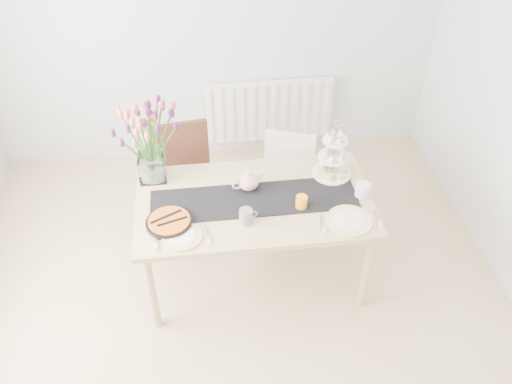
{
  "coord_description": "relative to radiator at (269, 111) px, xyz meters",
  "views": [
    {
      "loc": [
        -0.16,
        -2.12,
        3.18
      ],
      "look_at": [
        0.17,
        0.56,
        0.86
      ],
      "focal_mm": 38.0,
      "sensor_mm": 36.0,
      "label": 1
    }
  ],
  "objects": [
    {
      "name": "table_runner",
      "position": [
        -0.33,
        -1.58,
        0.3
      ],
      "size": [
        1.4,
        0.35,
        0.01
      ],
      "primitive_type": "cube",
      "color": "black",
      "rests_on": "dining_table"
    },
    {
      "name": "dining_table",
      "position": [
        -0.33,
        -1.58,
        0.22
      ],
      "size": [
        1.6,
        0.9,
        0.75
      ],
      "color": "tan",
      "rests_on": "ground"
    },
    {
      "name": "chair_white",
      "position": [
        -0.0,
        -1.01,
        0.02
      ],
      "size": [
        0.51,
        0.51,
        0.81
      ],
      "rotation": [
        0.0,
        0.0,
        -0.34
      ],
      "color": "silver",
      "rests_on": "ground"
    },
    {
      "name": "plate_left",
      "position": [
        -0.82,
        -1.88,
        0.31
      ],
      "size": [
        0.3,
        0.3,
        0.01
      ],
      "primitive_type": "cylinder",
      "rotation": [
        0.0,
        0.0,
        0.2
      ],
      "color": "white",
      "rests_on": "dining_table"
    },
    {
      "name": "tulip_vase",
      "position": [
        -1.01,
        -1.25,
        0.68
      ],
      "size": [
        0.68,
        0.68,
        0.58
      ],
      "rotation": [
        0.0,
        0.0,
        0.01
      ],
      "color": "silver",
      "rests_on": "dining_table"
    },
    {
      "name": "plate_right",
      "position": [
        0.25,
        -1.87,
        0.31
      ],
      "size": [
        0.34,
        0.34,
        0.02
      ],
      "primitive_type": "cylinder",
      "rotation": [
        0.0,
        0.0,
        -0.14
      ],
      "color": "white",
      "rests_on": "dining_table"
    },
    {
      "name": "tart_tin",
      "position": [
        -0.9,
        -1.74,
        0.32
      ],
      "size": [
        0.3,
        0.3,
        0.04
      ],
      "rotation": [
        0.0,
        0.0,
        0.04
      ],
      "color": "black",
      "rests_on": "dining_table"
    },
    {
      "name": "cream_jug",
      "position": [
        0.4,
        -1.63,
        0.35
      ],
      "size": [
        0.13,
        0.13,
        0.1
      ],
      "primitive_type": "cylinder",
      "rotation": [
        0.0,
        0.0,
        0.38
      ],
      "color": "silver",
      "rests_on": "dining_table"
    },
    {
      "name": "mug_orange",
      "position": [
        -0.03,
        -1.69,
        0.35
      ],
      "size": [
        0.11,
        0.11,
        0.09
      ],
      "primitive_type": "cylinder",
      "rotation": [
        0.0,
        0.0,
        0.9
      ],
      "color": "orange",
      "rests_on": "dining_table"
    },
    {
      "name": "radiator",
      "position": [
        0.0,
        0.0,
        0.0
      ],
      "size": [
        1.2,
        0.08,
        0.6
      ],
      "primitive_type": "cube",
      "color": "white",
      "rests_on": "room_shell"
    },
    {
      "name": "teapot",
      "position": [
        -0.36,
        -1.46,
        0.37
      ],
      "size": [
        0.27,
        0.24,
        0.15
      ],
      "primitive_type": null,
      "rotation": [
        0.0,
        0.0,
        0.28
      ],
      "color": "silver",
      "rests_on": "dining_table"
    },
    {
      "name": "mug_grey",
      "position": [
        -0.41,
        -1.79,
        0.35
      ],
      "size": [
        0.11,
        0.11,
        0.1
      ],
      "primitive_type": "cylinder",
      "rotation": [
        0.0,
        0.0,
        0.23
      ],
      "color": "slate",
      "rests_on": "dining_table"
    },
    {
      "name": "room_shell",
      "position": [
        -0.5,
        -2.19,
        0.85
      ],
      "size": [
        4.5,
        4.5,
        4.5
      ],
      "color": "tan",
      "rests_on": "ground"
    },
    {
      "name": "chair_brown",
      "position": [
        -0.8,
        -0.87,
        0.06
      ],
      "size": [
        0.48,
        0.48,
        0.88
      ],
      "rotation": [
        0.0,
        0.0,
        0.13
      ],
      "color": "#3A1E15",
      "rests_on": "ground"
    },
    {
      "name": "cake_stand",
      "position": [
        0.25,
        -1.37,
        0.42
      ],
      "size": [
        0.28,
        0.28,
        0.41
      ],
      "rotation": [
        0.0,
        0.0,
        0.0
      ],
      "color": "gold",
      "rests_on": "dining_table"
    }
  ]
}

